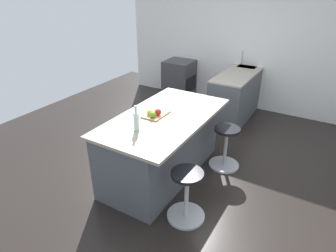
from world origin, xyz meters
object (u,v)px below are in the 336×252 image
oven_range (179,80)px  apple_green (153,115)px  stool_middle (186,197)px  kitchen_island (162,145)px  stool_by_window (225,148)px  apple_yellow (149,112)px  water_bottle (136,121)px  apple_red (158,112)px  cutting_board (156,114)px

oven_range → apple_green: size_ratio=11.26×
oven_range → stool_middle: oven_range is taller
kitchen_island → stool_middle: bearing=49.1°
stool_by_window → apple_yellow: apple_yellow is taller
water_bottle → kitchen_island: bearing=178.1°
stool_by_window → water_bottle: bearing=-32.6°
oven_range → apple_red: size_ratio=10.25×
cutting_board → apple_red: 0.07m
cutting_board → apple_yellow: apple_yellow is taller
stool_by_window → apple_yellow: 1.27m
oven_range → kitchen_island: 2.95m
stool_by_window → cutting_board: 1.17m
water_bottle → stool_by_window: bearing=147.4°
stool_middle → oven_range: bearing=-150.0°
cutting_board → apple_red: bearing=64.4°
stool_middle → apple_red: apple_red is taller
stool_by_window → water_bottle: 1.52m
stool_middle → cutting_board: 1.13m
stool_by_window → apple_green: size_ratio=8.13×
stool_middle → apple_green: bearing=-121.6°
apple_yellow → water_bottle: water_bottle is taller
oven_range → stool_by_window: (2.09, 1.91, -0.14)m
apple_green → water_bottle: water_bottle is taller
oven_range → apple_yellow: bearing=21.3°
kitchen_island → apple_yellow: apple_yellow is taller
cutting_board → apple_yellow: (0.07, -0.05, 0.05)m
water_bottle → apple_yellow: bearing=-166.6°
cutting_board → stool_by_window: bearing=130.2°
oven_range → kitchen_island: (2.70, 1.21, 0.02)m
apple_red → stool_by_window: bearing=133.0°
stool_by_window → oven_range: bearing=-137.6°
oven_range → apple_red: apple_red is taller
stool_middle → water_bottle: bearing=-97.1°
oven_range → water_bottle: (3.21, 1.19, 0.59)m
kitchen_island → apple_green: (0.15, -0.03, 0.50)m
apple_yellow → apple_red: (-0.05, 0.10, 0.01)m
oven_range → cutting_board: cutting_board is taller
stool_by_window → water_bottle: size_ratio=2.00×
stool_by_window → cutting_board: size_ratio=1.74×
apple_yellow → stool_middle: bearing=58.5°
stool_middle → apple_yellow: (-0.50, -0.81, 0.66)m
apple_green → kitchen_island: bearing=167.6°
oven_range → apple_red: bearing=23.4°
stool_by_window → cutting_board: cutting_board is taller
cutting_board → apple_green: (0.12, 0.03, 0.05)m
apple_green → cutting_board: bearing=-166.1°
oven_range → kitchen_island: kitchen_island is taller
kitchen_island → apple_red: apple_red is taller
cutting_board → apple_red: (0.02, 0.05, 0.05)m
stool_middle → cutting_board: (-0.57, -0.76, 0.62)m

